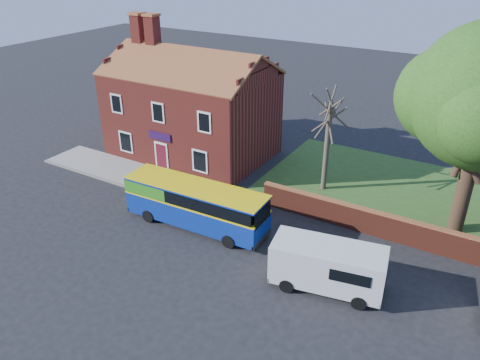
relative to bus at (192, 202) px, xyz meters
The scene contains 9 objects.
ground 3.01m from the bus, 76.61° to the right, with size 120.00×120.00×0.00m, color black.
pavement 7.33m from the bus, 153.11° to the left, with size 18.00×3.50×0.12m, color gray.
kerb 6.74m from the bus, 166.84° to the left, with size 18.00×0.15×0.14m, color slate.
grass_strip 17.25m from the bus, 37.67° to the left, with size 26.00×12.00×0.04m, color #426B28.
shop_building 11.21m from the bus, 125.54° to the left, with size 12.30×8.13×10.50m.
boundary_wall 14.34m from the bus, 18.31° to the left, with size 22.00×0.38×1.60m.
bus is the anchor object (origin of this frame).
van_near 9.27m from the bus, ahead, with size 5.78×3.14×2.41m.
bare_tree 10.07m from the bus, 58.74° to the left, with size 2.60×3.10×6.94m.
Camera 1 is at (14.29, -16.93, 15.43)m, focal length 35.00 mm.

